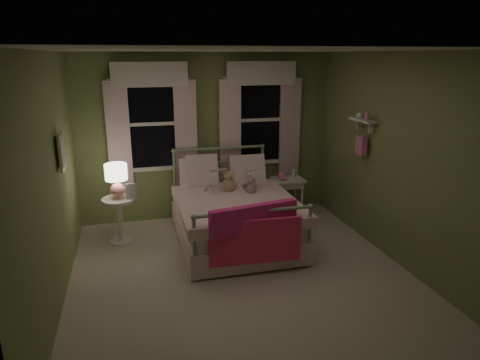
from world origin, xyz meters
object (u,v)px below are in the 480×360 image
object	(u,v)px
child_right	(245,167)
nightstand_left	(120,214)
table_lamp	(116,177)
nightstand_right	(287,185)
teddy_bear	(229,182)
child_left	(208,173)
bed	(234,216)

from	to	relation	value
child_right	nightstand_left	world-z (taller)	child_right
table_lamp	nightstand_right	world-z (taller)	table_lamp
child_right	nightstand_left	xyz separation A→B (m)	(-1.83, -0.06, -0.53)
teddy_bear	table_lamp	world-z (taller)	table_lamp
child_right	nightstand_left	size ratio (longest dim) A/B	1.18
table_lamp	teddy_bear	bearing A→B (deg)	-3.50
table_lamp	child_right	bearing A→B (deg)	1.98
teddy_bear	nightstand_right	world-z (taller)	teddy_bear
teddy_bear	child_left	bearing A→B (deg)	150.50
child_left	child_right	distance (m)	0.56
bed	teddy_bear	size ratio (longest dim) A/B	6.37
teddy_bear	bed	bearing A→B (deg)	-91.15
bed	nightstand_left	size ratio (longest dim) A/B	3.13
table_lamp	bed	bearing A→B (deg)	-13.41
child_left	teddy_bear	size ratio (longest dim) A/B	2.13
bed	child_left	size ratio (longest dim) A/B	2.98
bed	nightstand_left	world-z (taller)	bed
teddy_bear	table_lamp	bearing A→B (deg)	176.50
teddy_bear	table_lamp	xyz separation A→B (m)	(-1.55, 0.10, 0.16)
bed	nightstand_left	distance (m)	1.59
bed	child_right	xyz separation A→B (m)	(0.29, 0.43, 0.58)
child_right	table_lamp	xyz separation A→B (m)	(-1.83, -0.06, 0.00)
teddy_bear	child_right	bearing A→B (deg)	29.50
teddy_bear	table_lamp	distance (m)	1.57
bed	teddy_bear	distance (m)	0.50
bed	child_right	world-z (taller)	child_right
child_left	bed	bearing A→B (deg)	119.73
teddy_bear	nightstand_left	distance (m)	1.60
teddy_bear	nightstand_right	bearing A→B (deg)	22.10
child_right	nightstand_right	size ratio (longest dim) A/B	1.20
bed	table_lamp	size ratio (longest dim) A/B	4.33
child_left	nightstand_right	size ratio (longest dim) A/B	1.07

